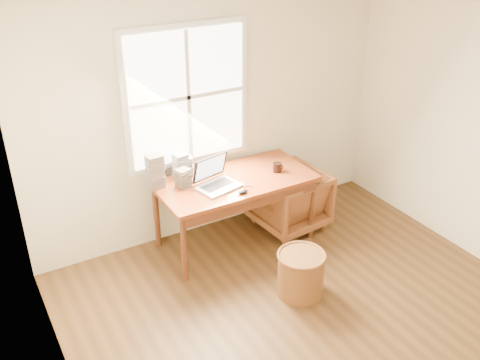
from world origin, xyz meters
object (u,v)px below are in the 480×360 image
object	(u,v)px
wicker_stool	(301,274)
cd_stack_a	(181,166)
laptop	(218,174)
desk	(235,181)
coffee_mug	(277,167)
armchair	(289,199)

from	to	relation	value
wicker_stool	cd_stack_a	distance (m)	1.60
wicker_stool	laptop	world-z (taller)	laptop
desk	wicker_stool	size ratio (longest dim) A/B	3.80
wicker_stool	coffee_mug	distance (m)	1.19
desk	armchair	distance (m)	0.78
wicker_stool	armchair	bearing A→B (deg)	60.81
laptop	coffee_mug	bearing A→B (deg)	-11.67
coffee_mug	laptop	bearing A→B (deg)	-159.68
armchair	laptop	bearing A→B (deg)	-0.28
laptop	desk	bearing A→B (deg)	7.72
desk	wicker_stool	xyz separation A→B (m)	(0.10, -1.04, -0.52)
armchair	laptop	distance (m)	1.07
coffee_mug	wicker_stool	bearing A→B (deg)	-91.25
laptop	cd_stack_a	distance (m)	0.45
desk	coffee_mug	world-z (taller)	coffee_mug
laptop	cd_stack_a	size ratio (longest dim) A/B	1.61
coffee_mug	armchair	bearing A→B (deg)	35.04
desk	coffee_mug	bearing A→B (deg)	-9.04
armchair	coffee_mug	distance (m)	0.52
armchair	wicker_stool	xyz separation A→B (m)	(-0.58, -1.03, -0.12)
laptop	cd_stack_a	bearing A→B (deg)	106.60
armchair	coffee_mug	xyz separation A→B (m)	(-0.22, -0.06, 0.47)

